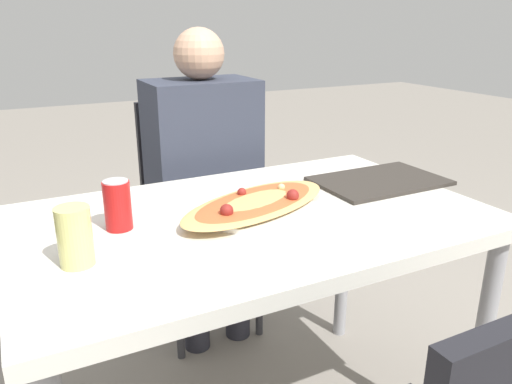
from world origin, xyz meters
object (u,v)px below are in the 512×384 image
dining_table (255,241)px  person_seated (204,166)px  chair_far_seated (195,205)px  drink_glass (75,236)px  pizza_main (256,205)px  soda_can (118,205)px

dining_table → person_seated: size_ratio=1.01×
chair_far_seated → dining_table: bearing=82.8°
drink_glass → dining_table: bearing=10.6°
pizza_main → dining_table: bearing=-129.3°
dining_table → pizza_main: bearing=50.7°
dining_table → soda_can: size_ratio=9.86×
person_seated → drink_glass: 0.89m
chair_far_seated → soda_can: 0.83m
dining_table → person_seated: person_seated is taller
soda_can → chair_far_seated: bearing=56.4°
chair_far_seated → pizza_main: chair_far_seated is taller
drink_glass → chair_far_seated: bearing=55.4°
person_seated → pizza_main: (-0.08, -0.58, 0.05)m
dining_table → drink_glass: (-0.46, -0.09, 0.14)m
person_seated → pizza_main: size_ratio=2.26×
pizza_main → soda_can: size_ratio=4.31×
soda_can → drink_glass: drink_glass is taller
dining_table → chair_far_seated: bearing=82.8°
person_seated → soda_can: person_seated is taller
dining_table → chair_far_seated: (0.09, 0.72, -0.15)m
pizza_main → chair_far_seated: bearing=83.8°
dining_table → pizza_main: 0.10m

